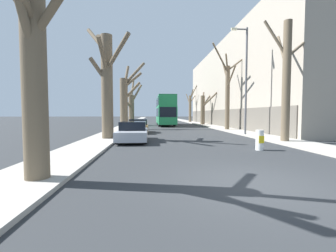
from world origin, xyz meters
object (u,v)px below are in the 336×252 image
object	(u,v)px
street_tree_left_3	(132,107)
lamp_post	(245,76)
double_decker_bus	(165,109)
street_tree_left_0	(32,61)
traffic_bollard	(260,140)
street_tree_right_2	(203,108)
street_tree_left_2	(125,99)
street_tree_right_3	(191,106)
street_tree_right_1	(228,91)
street_tree_left_1	(107,82)
street_tree_right_0	(286,78)
parked_car_0	(133,132)
parked_car_1	(138,126)

from	to	relation	value
street_tree_left_3	lamp_post	xyz separation A→B (m)	(10.66, -17.52, 1.98)
double_decker_bus	street_tree_left_3	bearing A→B (deg)	176.00
street_tree_left_3	lamp_post	bearing A→B (deg)	-58.67
double_decker_bus	street_tree_left_0	bearing A→B (deg)	-100.23
traffic_bollard	lamp_post	bearing A→B (deg)	72.09
street_tree_left_3	street_tree_right_2	world-z (taller)	street_tree_left_3
street_tree_left_2	street_tree_right_3	distance (m)	23.99
street_tree_right_3	double_decker_bus	size ratio (longest dim) A/B	0.72
lamp_post	traffic_bollard	bearing A→B (deg)	-107.91
street_tree_right_1	traffic_bollard	size ratio (longest dim) A/B	8.92
street_tree_left_3	double_decker_bus	size ratio (longest dim) A/B	0.65
street_tree_left_1	lamp_post	xyz separation A→B (m)	(10.74, 2.27, 0.91)
street_tree_left_0	traffic_bollard	bearing A→B (deg)	29.49
lamp_post	traffic_bollard	world-z (taller)	lamp_post
street_tree_right_0	parked_car_0	distance (m)	10.22
parked_car_0	traffic_bollard	distance (m)	7.76
street_tree_right_0	parked_car_0	xyz separation A→B (m)	(-9.52, 1.47, -3.42)
street_tree_right_2	parked_car_0	bearing A→B (deg)	-115.19
street_tree_left_3	double_decker_bus	bearing A→B (deg)	-4.00
street_tree_left_1	street_tree_left_2	distance (m)	10.50
street_tree_right_2	traffic_bollard	distance (m)	24.85
street_tree_right_2	street_tree_left_3	bearing A→B (deg)	178.38
parked_car_0	street_tree_left_3	bearing A→B (deg)	94.87
street_tree_left_0	street_tree_right_2	bearing A→B (deg)	68.75
street_tree_left_2	street_tree_left_3	xyz separation A→B (m)	(-0.05, 9.30, -0.61)
street_tree_left_0	parked_car_1	bearing A→B (deg)	83.37
street_tree_left_3	parked_car_1	bearing A→B (deg)	-82.84
street_tree_left_2	street_tree_right_1	size ratio (longest dim) A/B	0.88
street_tree_left_1	street_tree_left_3	distance (m)	19.82
street_tree_right_0	street_tree_right_3	world-z (taller)	street_tree_right_3
street_tree_left_1	street_tree_left_2	xyz separation A→B (m)	(0.13, 10.49, -0.46)
street_tree_left_3	parked_car_1	size ratio (longest dim) A/B	1.83
parked_car_1	street_tree_left_1	bearing A→B (deg)	-107.77
lamp_post	street_tree_right_1	bearing A→B (deg)	84.31
street_tree_left_1	parked_car_0	distance (m)	3.91
street_tree_left_0	street_tree_left_1	distance (m)	9.84
street_tree_right_0	parked_car_0	bearing A→B (deg)	171.20
parked_car_0	parked_car_1	bearing A→B (deg)	90.00
street_tree_left_3	lamp_post	distance (m)	20.60
lamp_post	street_tree_left_2	bearing A→B (deg)	142.24
street_tree_right_0	street_tree_right_3	xyz separation A→B (m)	(0.16, 33.97, -0.58)
street_tree_left_3	street_tree_right_1	size ratio (longest dim) A/B	0.85
street_tree_right_1	street_tree_right_3	xyz separation A→B (m)	(0.21, 23.59, -0.75)
street_tree_right_1	double_decker_bus	size ratio (longest dim) A/B	0.77
street_tree_right_1	street_tree_right_2	bearing A→B (deg)	89.45
street_tree_right_1	street_tree_right_3	bearing A→B (deg)	89.49
street_tree_left_0	lamp_post	bearing A→B (deg)	48.45
street_tree_left_0	parked_car_1	world-z (taller)	street_tree_left_0
street_tree_left_3	traffic_bollard	world-z (taller)	street_tree_left_3
street_tree_left_3	street_tree_right_1	bearing A→B (deg)	-46.35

